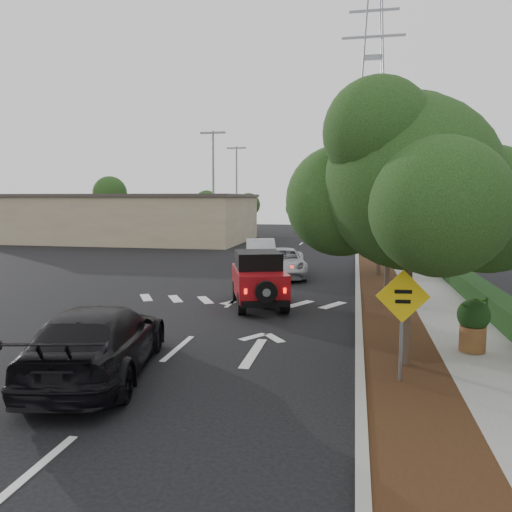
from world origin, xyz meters
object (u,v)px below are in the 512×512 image
(red_jeep, at_px, (258,278))
(black_suv_oncoming, at_px, (98,341))
(silver_suv_ahead, at_px, (282,262))
(speed_hump_sign, at_px, (402,310))

(red_jeep, distance_m, black_suv_oncoming, 7.98)
(black_suv_oncoming, bearing_deg, silver_suv_ahead, -109.40)
(red_jeep, height_order, speed_hump_sign, speed_hump_sign)
(red_jeep, xyz_separation_m, black_suv_oncoming, (-2.05, -7.71, -0.21))
(silver_suv_ahead, relative_size, speed_hump_sign, 2.13)
(black_suv_oncoming, height_order, speed_hump_sign, speed_hump_sign)
(black_suv_oncoming, relative_size, speed_hump_sign, 2.31)
(silver_suv_ahead, relative_size, black_suv_oncoming, 0.92)
(silver_suv_ahead, height_order, black_suv_oncoming, black_suv_oncoming)
(red_jeep, relative_size, silver_suv_ahead, 0.80)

